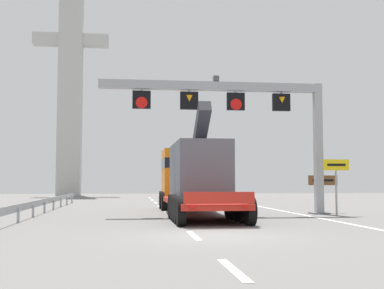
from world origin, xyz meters
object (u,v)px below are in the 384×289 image
(overhead_lane_gantry, at_px, (241,107))
(tourist_info_sign_brown, at_px, (323,184))
(heavy_haul_truck_red, at_px, (193,176))
(exit_sign_yellow, at_px, (336,174))
(bridge_pylon_distant, at_px, (71,67))

(overhead_lane_gantry, height_order, tourist_info_sign_brown, overhead_lane_gantry)
(heavy_haul_truck_red, bearing_deg, tourist_info_sign_brown, -0.94)
(heavy_haul_truck_red, bearing_deg, exit_sign_yellow, -17.88)
(overhead_lane_gantry, distance_m, bridge_pylon_distant, 39.93)
(overhead_lane_gantry, bearing_deg, bridge_pylon_distant, 109.77)
(exit_sign_yellow, height_order, bridge_pylon_distant, bridge_pylon_distant)
(heavy_haul_truck_red, distance_m, tourist_info_sign_brown, 7.14)
(overhead_lane_gantry, relative_size, exit_sign_yellow, 4.27)
(overhead_lane_gantry, distance_m, tourist_info_sign_brown, 6.20)
(exit_sign_yellow, distance_m, tourist_info_sign_brown, 2.21)
(heavy_haul_truck_red, height_order, exit_sign_yellow, heavy_haul_truck_red)
(overhead_lane_gantry, xyz_separation_m, tourist_info_sign_brown, (4.65, 0.75, -4.04))
(overhead_lane_gantry, relative_size, heavy_haul_truck_red, 0.85)
(exit_sign_yellow, xyz_separation_m, tourist_info_sign_brown, (0.12, 2.14, -0.54))
(overhead_lane_gantry, xyz_separation_m, heavy_haul_truck_red, (-2.48, 0.87, -3.61))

